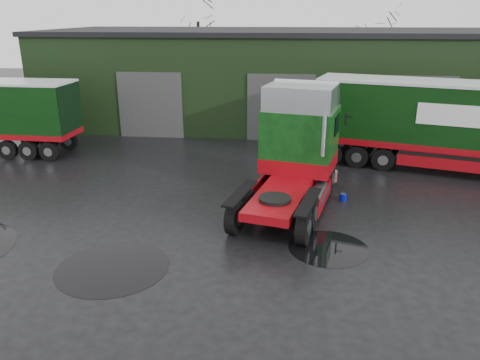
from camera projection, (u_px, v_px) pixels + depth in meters
name	position (u px, v px, depth m)	size (l,w,h in m)	color
ground	(209.00, 244.00, 15.79)	(100.00, 100.00, 0.00)	black
warehouse	(283.00, 76.00, 33.25)	(32.40, 12.40, 6.30)	black
hero_tractor	(288.00, 153.00, 17.74)	(3.21, 7.57, 4.70)	#0D3C10
lorry_right	(451.00, 127.00, 22.44)	(2.88, 16.61, 4.37)	silver
wash_bucket	(343.00, 197.00, 19.42)	(0.30, 0.30, 0.28)	#070E97
tree_back_a	(199.00, 43.00, 42.89)	(4.40, 4.40, 9.50)	black
tree_back_b	(376.00, 56.00, 41.61)	(4.40, 4.40, 7.50)	black
puddle_0	(113.00, 267.00, 14.32)	(3.46, 3.46, 0.01)	black
puddle_1	(328.00, 248.00, 15.48)	(2.66, 2.66, 0.01)	black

